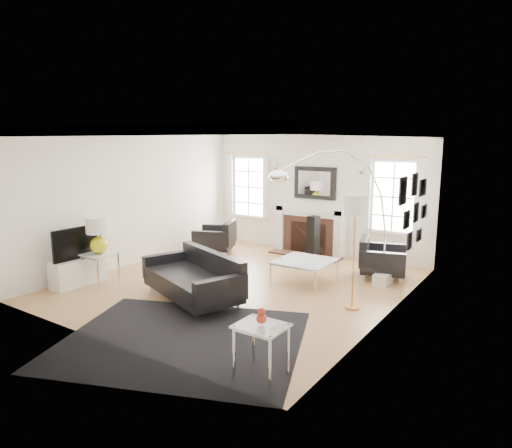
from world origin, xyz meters
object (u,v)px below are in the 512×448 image
Objects in this scene: coffee_table at (304,262)px; gourd_lamp at (98,233)px; fireplace at (310,231)px; sofa at (196,279)px; armchair_right at (380,260)px; arc_floor_lamp at (333,212)px; armchair_left at (217,239)px.

coffee_table is 1.46× the size of gourd_lamp.
fireplace is 3.89m from sofa.
gourd_lamp is (-4.11, -3.32, 0.63)m from armchair_right.
gourd_lamp is 4.25m from arc_floor_lamp.
sofa is (-0.12, -3.89, -0.19)m from fireplace.
gourd_lamp is (-1.99, -0.37, 0.62)m from sofa.
armchair_right is 5.32m from gourd_lamp.
armchair_right is (2.11, 2.96, -0.00)m from sofa.
sofa is at bearing 10.41° from gourd_lamp.
coffee_table is (1.07, 1.81, 0.05)m from sofa.
sofa is 3.63m from armchair_right.
armchair_left is 1.77× the size of gourd_lamp.
fireplace is 1.42× the size of armchair_left.
armchair_right is at bearing 4.08° from armchair_left.
armchair_left reaches higher than armchair_right.
gourd_lamp reaches higher than coffee_table.
armchair_left is 1.21× the size of coffee_table.
armchair_left is 0.47× the size of arc_floor_lamp.
fireplace is at bearing 63.58° from gourd_lamp.
coffee_table is at bearing -17.46° from armchair_left.
armchair_left is at bearing -146.49° from fireplace.
armchair_right is at bearing 62.76° from arc_floor_lamp.
gourd_lamp is at bearing -144.63° from coffee_table.
sofa reaches higher than armchair_right.
gourd_lamp is (-3.07, -2.18, 0.57)m from coffee_table.
gourd_lamp is at bearing -169.59° from sofa.
coffee_table is 1.10m from arc_floor_lamp.
fireplace is at bearing 154.92° from armchair_right.
fireplace is at bearing 114.66° from coffee_table.
sofa is at bearing -129.52° from arc_floor_lamp.
coffee_table is (0.95, -2.08, -0.13)m from fireplace.
fireplace is 1.72× the size of coffee_table.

